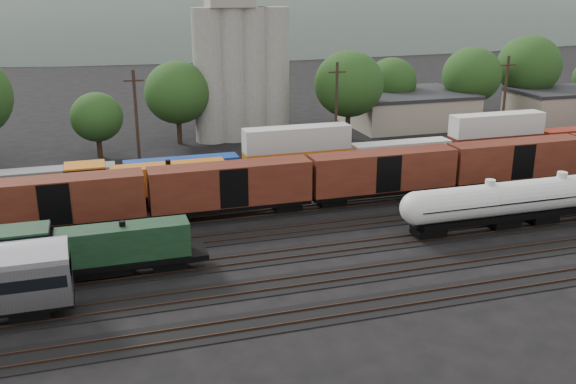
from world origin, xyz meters
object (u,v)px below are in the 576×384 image
object	(u,v)px
tank_car_a	(488,203)
orange_locomotive	(136,183)
grain_silo	(240,58)
green_locomotive	(85,250)

from	to	relation	value
tank_car_a	orange_locomotive	world-z (taller)	orange_locomotive
grain_silo	green_locomotive	bearing A→B (deg)	-117.56
orange_locomotive	grain_silo	world-z (taller)	grain_silo
green_locomotive	orange_locomotive	bearing A→B (deg)	71.95
tank_car_a	grain_silo	world-z (taller)	grain_silo
orange_locomotive	grain_silo	bearing A→B (deg)	57.59
green_locomotive	grain_silo	size ratio (longest dim) A/B	0.55
tank_car_a	grain_silo	xyz separation A→B (m)	(-12.63, 41.00, 8.61)
green_locomotive	tank_car_a	world-z (taller)	tank_car_a
tank_car_a	orange_locomotive	size ratio (longest dim) A/B	0.92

